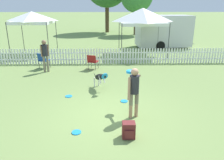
{
  "coord_description": "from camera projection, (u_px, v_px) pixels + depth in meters",
  "views": [
    {
      "loc": [
        -0.14,
        -6.14,
        3.25
      ],
      "look_at": [
        0.03,
        1.2,
        0.74
      ],
      "focal_mm": 35.0,
      "sensor_mm": 36.0,
      "label": 1
    }
  ],
  "objects": [
    {
      "name": "ground_plane",
      "position": [
        112.0,
        115.0,
        6.86
      ],
      "size": [
        240.0,
        240.0,
        0.0
      ],
      "primitive_type": "plane",
      "color": "olive"
    },
    {
      "name": "handler_person",
      "position": [
        134.0,
        87.0,
        6.45
      ],
      "size": [
        0.41,
        1.06,
        1.56
      ],
      "rotation": [
        0.0,
        0.0,
        0.43
      ],
      "color": "tan",
      "rests_on": "ground_plane"
    },
    {
      "name": "leaping_dog",
      "position": [
        100.0,
        77.0,
        8.78
      ],
      "size": [
        0.66,
        1.19,
        0.83
      ],
      "rotation": [
        0.0,
        0.0,
        -2.71
      ],
      "color": "black",
      "rests_on": "ground_plane"
    },
    {
      "name": "frisbee_near_handler",
      "position": [
        69.0,
        96.0,
        8.23
      ],
      "size": [
        0.26,
        0.26,
        0.02
      ],
      "color": "#1E8CD8",
      "rests_on": "ground_plane"
    },
    {
      "name": "frisbee_near_dog",
      "position": [
        76.0,
        132.0,
        5.88
      ],
      "size": [
        0.26,
        0.26,
        0.02
      ],
      "color": "#1E8CD8",
      "rests_on": "ground_plane"
    },
    {
      "name": "frisbee_midfield",
      "position": [
        124.0,
        101.0,
        7.8
      ],
      "size": [
        0.26,
        0.26,
        0.02
      ],
      "color": "#1E8CD8",
      "rests_on": "ground_plane"
    },
    {
      "name": "backpack_on_grass",
      "position": [
        129.0,
        130.0,
        5.61
      ],
      "size": [
        0.33,
        0.29,
        0.43
      ],
      "color": "maroon",
      "rests_on": "ground_plane"
    },
    {
      "name": "picket_fence",
      "position": [
        109.0,
        56.0,
        12.77
      ],
      "size": [
        19.53,
        0.04,
        0.9
      ],
      "color": "white",
      "rests_on": "ground_plane"
    },
    {
      "name": "folding_chair_blue_left",
      "position": [
        43.0,
        59.0,
        11.72
      ],
      "size": [
        0.61,
        0.63,
        0.86
      ],
      "rotation": [
        0.0,
        0.0,
        2.81
      ],
      "color": "#333338",
      "rests_on": "ground_plane"
    },
    {
      "name": "folding_chair_center",
      "position": [
        92.0,
        61.0,
        11.61
      ],
      "size": [
        0.62,
        0.64,
        0.8
      ],
      "rotation": [
        0.0,
        0.0,
        2.82
      ],
      "color": "#333338",
      "rests_on": "ground_plane"
    },
    {
      "name": "canopy_tent_main",
      "position": [
        143.0,
        16.0,
        14.59
      ],
      "size": [
        3.0,
        3.0,
        3.12
      ],
      "color": "#333338",
      "rests_on": "ground_plane"
    },
    {
      "name": "canopy_tent_secondary",
      "position": [
        32.0,
        18.0,
        14.73
      ],
      "size": [
        2.57,
        2.57,
        2.9
      ],
      "color": "#333338",
      "rests_on": "ground_plane"
    },
    {
      "name": "spectator_standing",
      "position": [
        45.0,
        53.0,
        10.99
      ],
      "size": [
        0.37,
        0.27,
        1.64
      ],
      "rotation": [
        0.0,
        0.0,
        3.64
      ],
      "color": "#7A705B",
      "rests_on": "ground_plane"
    },
    {
      "name": "equipment_trailer",
      "position": [
        163.0,
        31.0,
        17.5
      ],
      "size": [
        5.02,
        2.52,
        2.55
      ],
      "rotation": [
        0.0,
        0.0,
        0.09
      ],
      "color": "silver",
      "rests_on": "ground_plane"
    }
  ]
}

